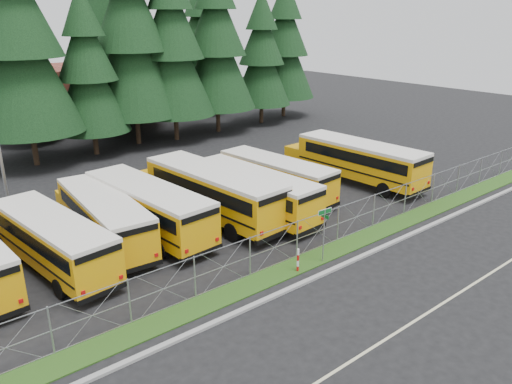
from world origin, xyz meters
The scene contains 25 objects.
ground centered at (0.00, 0.00, 0.00)m, with size 120.00×120.00×0.00m, color black.
curb centered at (0.00, -3.10, 0.06)m, with size 50.00×0.25×0.12m, color gray.
grass_verge centered at (0.00, -1.70, 0.03)m, with size 50.00×1.40×0.06m, color #193F12.
road_lane_line centered at (0.00, -8.00, 0.01)m, with size 50.00×0.12×0.01m, color beige.
chainlink_fence centered at (0.00, -1.00, 1.00)m, with size 44.00×0.10×2.00m, color #96999F, non-canonical shape.
brick_building centered at (6.00, 40.00, 3.00)m, with size 22.00×10.00×6.00m, color brown.
bus_1 centered at (-10.80, 5.71, 1.34)m, with size 2.41×10.21×2.68m, color #E59F07, non-canonical shape.
bus_2 centered at (-7.72, 6.82, 1.35)m, with size 2.43×10.30×2.70m, color #E59F07, non-canonical shape.
bus_3 centered at (-5.45, 6.46, 1.43)m, with size 2.58×10.93×2.87m, color #E59F07, non-canonical shape.
bus_4 centered at (-1.45, 6.02, 1.53)m, with size 2.76×11.68×3.06m, color #E59F07, non-canonical shape.
bus_5 centered at (0.71, 4.93, 1.39)m, with size 2.51×10.62×2.78m, color #E59F07, non-canonical shape.
bus_6 centered at (3.82, 6.40, 1.32)m, with size 2.37×10.06×2.64m, color #E59F07, non-canonical shape.
bus_east centered at (10.50, 4.98, 1.49)m, with size 2.68×11.35×2.98m, color #E59F07, non-canonical shape.
street_sign centered at (-0.36, -2.17, 2.03)m, with size 0.84×0.55×2.81m.
striped_bollard centered at (-2.00, -2.12, 0.60)m, with size 0.11×0.11×1.20m, color #B20C0C.
conifer_3 centered at (-6.06, 24.05, 9.35)m, with size 8.46×8.46×18.70m, color black, non-canonical shape.
conifer_4 centered at (-1.01, 24.14, 6.98)m, with size 6.31×6.31×13.96m, color black, non-canonical shape.
conifer_5 centered at (3.54, 25.20, 9.27)m, with size 8.39×8.39×18.55m, color black, non-canonical shape.
conifer_6 centered at (7.12, 24.30, 8.41)m, with size 7.61×7.61×16.83m, color black, non-canonical shape.
conifer_7 centered at (12.29, 24.66, 8.45)m, with size 7.64×7.64×16.91m, color black, non-canonical shape.
conifer_8 centered at (18.56, 25.24, 7.04)m, with size 6.37×6.37×14.09m, color black, non-canonical shape.
conifer_9 centered at (23.00, 26.46, 7.74)m, with size 7.00×7.00×15.48m, color black, non-canonical shape.
conifer_11 centered at (-4.20, 32.20, 7.50)m, with size 6.78×6.78×15.00m, color black, non-canonical shape.
conifer_12 centered at (5.28, 32.32, 10.80)m, with size 9.77×9.77×21.60m, color black, non-canonical shape.
conifer_13 centered at (16.63, 33.98, 7.91)m, with size 7.15×7.15×15.81m, color black, non-canonical shape.
Camera 1 is at (-16.81, -17.12, 11.60)m, focal length 35.00 mm.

